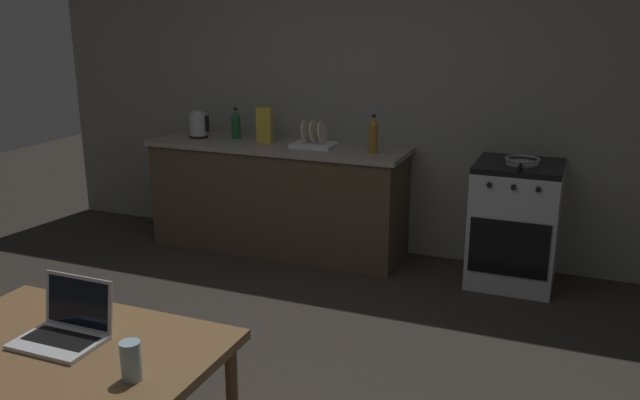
% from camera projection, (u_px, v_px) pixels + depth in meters
% --- Properties ---
extents(ground_plane, '(12.00, 12.00, 0.00)m').
position_uv_depth(ground_plane, '(211.00, 390.00, 3.51)').
color(ground_plane, '#2D2823').
extents(back_wall, '(6.40, 0.10, 2.74)m').
position_uv_depth(back_wall, '(399.00, 86.00, 5.24)').
color(back_wall, gray).
rests_on(back_wall, ground_plane).
extents(kitchen_counter, '(2.16, 0.64, 0.90)m').
position_uv_depth(kitchen_counter, '(278.00, 197.00, 5.51)').
color(kitchen_counter, '#4C3D2D').
rests_on(kitchen_counter, ground_plane).
extents(stove_oven, '(0.60, 0.62, 0.90)m').
position_uv_depth(stove_oven, '(515.00, 224.00, 4.81)').
color(stove_oven, '#B7BABF').
rests_on(stove_oven, ground_plane).
extents(dining_table, '(1.17, 0.80, 0.73)m').
position_uv_depth(dining_table, '(64.00, 366.00, 2.49)').
color(dining_table, brown).
rests_on(dining_table, ground_plane).
extents(laptop, '(0.32, 0.26, 0.23)m').
position_uv_depth(laptop, '(65.00, 329.00, 2.52)').
color(laptop, silver).
rests_on(laptop, dining_table).
extents(electric_kettle, '(0.18, 0.16, 0.23)m').
position_uv_depth(electric_kettle, '(198.00, 125.00, 5.62)').
color(electric_kettle, black).
rests_on(electric_kettle, kitchen_counter).
extents(bottle, '(0.07, 0.07, 0.29)m').
position_uv_depth(bottle, '(373.00, 135.00, 5.00)').
color(bottle, '#8C601E').
rests_on(bottle, kitchen_counter).
extents(frying_pan, '(0.25, 0.42, 0.05)m').
position_uv_depth(frying_pan, '(522.00, 161.00, 4.65)').
color(frying_pan, gray).
rests_on(frying_pan, stove_oven).
extents(drinking_glass, '(0.07, 0.07, 0.14)m').
position_uv_depth(drinking_glass, '(131.00, 361.00, 2.24)').
color(drinking_glass, '#99B7C6').
rests_on(drinking_glass, dining_table).
extents(cereal_box, '(0.13, 0.05, 0.29)m').
position_uv_depth(cereal_box, '(264.00, 125.00, 5.41)').
color(cereal_box, gold).
rests_on(cereal_box, kitchen_counter).
extents(dish_rack, '(0.34, 0.26, 0.21)m').
position_uv_depth(dish_rack, '(314.00, 141.00, 5.25)').
color(dish_rack, silver).
rests_on(dish_rack, kitchen_counter).
extents(bottle_b, '(0.07, 0.07, 0.26)m').
position_uv_depth(bottle_b, '(236.00, 124.00, 5.58)').
color(bottle_b, '#19592D').
rests_on(bottle_b, kitchen_counter).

